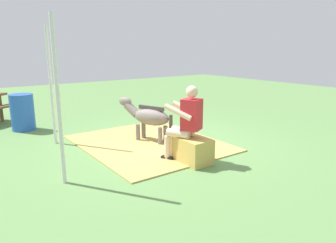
# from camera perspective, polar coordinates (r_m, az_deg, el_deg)

# --- Properties ---
(ground_plane) EXTENTS (24.00, 24.00, 0.00)m
(ground_plane) POSITION_cam_1_polar(r_m,az_deg,el_deg) (6.37, -0.28, -4.15)
(ground_plane) COLOR #608C4C
(hay_patch) EXTENTS (3.01, 2.51, 0.02)m
(hay_patch) POSITION_cam_1_polar(r_m,az_deg,el_deg) (6.42, -3.52, -3.94)
(hay_patch) COLOR tan
(hay_patch) RESTS_ON ground
(hay_bale) EXTENTS (0.62, 0.43, 0.43)m
(hay_bale) POSITION_cam_1_polar(r_m,az_deg,el_deg) (5.34, 4.56, -5.25)
(hay_bale) COLOR tan
(hay_bale) RESTS_ON ground
(person_seated) EXTENTS (0.72, 0.59, 1.31)m
(person_seated) POSITION_cam_1_polar(r_m,az_deg,el_deg) (5.29, 3.20, 0.19)
(person_seated) COLOR beige
(person_seated) RESTS_ON ground
(pony_standing) EXTENTS (1.28, 0.69, 0.89)m
(pony_standing) POSITION_cam_1_polar(r_m,az_deg,el_deg) (6.46, -3.71, 0.92)
(pony_standing) COLOR slate
(pony_standing) RESTS_ON ground
(water_barrel) EXTENTS (0.53, 0.53, 0.86)m
(water_barrel) POSITION_cam_1_polar(r_m,az_deg,el_deg) (8.13, -25.03, 1.55)
(water_barrel) COLOR blue
(water_barrel) RESTS_ON ground
(tent_pole_left) EXTENTS (0.06, 0.06, 2.37)m
(tent_pole_left) POSITION_cam_1_polar(r_m,az_deg,el_deg) (4.54, -19.41, 3.32)
(tent_pole_left) COLOR silver
(tent_pole_left) RESTS_ON ground
(tent_pole_right) EXTENTS (0.06, 0.06, 2.37)m
(tent_pole_right) POSITION_cam_1_polar(r_m,az_deg,el_deg) (6.61, -20.59, 6.17)
(tent_pole_right) COLOR silver
(tent_pole_right) RESTS_ON ground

